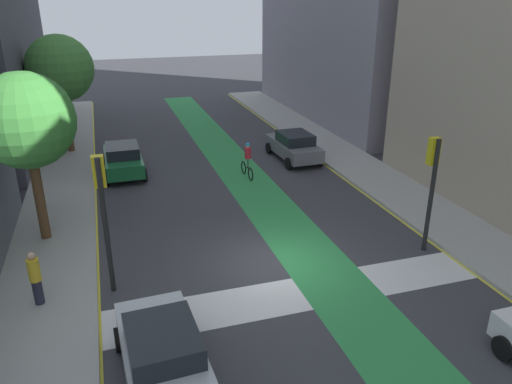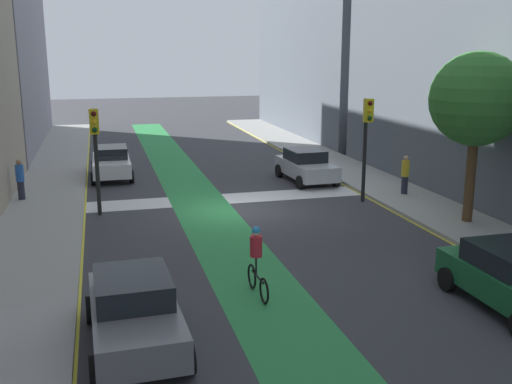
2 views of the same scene
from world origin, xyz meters
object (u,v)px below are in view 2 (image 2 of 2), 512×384
object	(u,v)px
car_grey_right_far	(134,311)
cyclist_in_lane	(257,260)
car_white_right_near	(111,162)
car_silver_left_near	(306,165)
traffic_signal_near_right	(95,141)
traffic_signal_near_left	(367,130)
pedestrian_sidewalk_right_a	(20,179)
pedestrian_sidewalk_left_a	(405,174)
street_tree_near	(477,100)

from	to	relation	value
car_grey_right_far	cyclist_in_lane	bearing A→B (deg)	-148.55
car_white_right_near	car_silver_left_near	size ratio (longest dim) A/B	0.98
traffic_signal_near_right	traffic_signal_near_left	world-z (taller)	traffic_signal_near_left
pedestrian_sidewalk_right_a	pedestrian_sidewalk_left_a	world-z (taller)	pedestrian_sidewalk_right_a
cyclist_in_lane	car_grey_right_far	bearing A→B (deg)	31.45
car_white_right_near	traffic_signal_near_left	bearing A→B (deg)	142.52
traffic_signal_near_left	traffic_signal_near_right	bearing A→B (deg)	-3.50
traffic_signal_near_left	pedestrian_sidewalk_right_a	xyz separation A→B (m)	(14.06, -3.56, -2.04)
traffic_signal_near_left	street_tree_near	distance (m)	4.92
traffic_signal_near_right	car_grey_right_far	bearing A→B (deg)	93.51
car_silver_left_near	street_tree_near	size ratio (longest dim) A/B	0.70
cyclist_in_lane	car_white_right_near	bearing A→B (deg)	-78.48
car_grey_right_far	pedestrian_sidewalk_left_a	distance (m)	16.38
car_white_right_near	pedestrian_sidewalk_left_a	bearing A→B (deg)	148.90
street_tree_near	traffic_signal_near_left	bearing A→B (deg)	-61.19
traffic_signal_near_right	car_silver_left_near	distance (m)	10.82
pedestrian_sidewalk_left_a	street_tree_near	size ratio (longest dim) A/B	0.28
cyclist_in_lane	pedestrian_sidewalk_right_a	distance (m)	13.90
car_grey_right_far	pedestrian_sidewalk_right_a	size ratio (longest dim) A/B	2.49
traffic_signal_near_left	street_tree_near	xyz separation A→B (m)	(-2.25, 4.09, 1.53)
car_grey_right_far	pedestrian_sidewalk_right_a	bearing A→B (deg)	-74.58
traffic_signal_near_left	pedestrian_sidewalk_right_a	distance (m)	14.65
car_white_right_near	pedestrian_sidewalk_left_a	size ratio (longest dim) A/B	2.48
car_grey_right_far	street_tree_near	bearing A→B (deg)	-153.22
street_tree_near	car_white_right_near	bearing A→B (deg)	-43.72
traffic_signal_near_right	car_grey_right_far	xyz separation A→B (m)	(-0.68, 11.05, -2.12)
cyclist_in_lane	car_silver_left_near	bearing A→B (deg)	-114.64
cyclist_in_lane	pedestrian_sidewalk_right_a	xyz separation A→B (m)	(7.13, -11.94, 0.05)
street_tree_near	car_silver_left_near	bearing A→B (deg)	-69.23
car_white_right_near	pedestrian_sidewalk_left_a	world-z (taller)	pedestrian_sidewalk_left_a
car_white_right_near	car_grey_right_far	xyz separation A→B (m)	(-0.02, 18.24, 0.00)
street_tree_near	cyclist_in_lane	bearing A→B (deg)	25.01
traffic_signal_near_right	cyclist_in_lane	xyz separation A→B (m)	(-3.96, 9.04, -1.95)
traffic_signal_near_right	pedestrian_sidewalk_left_a	size ratio (longest dim) A/B	2.46
traffic_signal_near_left	car_white_right_near	xyz separation A→B (m)	(10.24, -7.85, -2.26)
traffic_signal_near_right	cyclist_in_lane	distance (m)	10.06
traffic_signal_near_right	traffic_signal_near_left	xyz separation A→B (m)	(-10.90, 0.67, 0.14)
traffic_signal_near_left	street_tree_near	size ratio (longest dim) A/B	0.71
pedestrian_sidewalk_left_a	pedestrian_sidewalk_right_a	bearing A→B (deg)	-11.04
traffic_signal_near_right	car_white_right_near	bearing A→B (deg)	-95.22
traffic_signal_near_left	cyclist_in_lane	bearing A→B (deg)	50.39
traffic_signal_near_left	cyclist_in_lane	xyz separation A→B (m)	(6.93, 8.38, -2.09)
traffic_signal_near_right	car_grey_right_far	distance (m)	11.27
car_white_right_near	street_tree_near	bearing A→B (deg)	136.28
cyclist_in_lane	pedestrian_sidewalk_left_a	world-z (taller)	cyclist_in_lane
traffic_signal_near_left	car_grey_right_far	size ratio (longest dim) A/B	1.03
traffic_signal_near_left	pedestrian_sidewalk_right_a	size ratio (longest dim) A/B	2.56
car_white_right_near	cyclist_in_lane	size ratio (longest dim) A/B	2.27
car_grey_right_far	pedestrian_sidewalk_right_a	distance (m)	14.47
traffic_signal_near_right	pedestrian_sidewalk_left_a	bearing A→B (deg)	178.84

